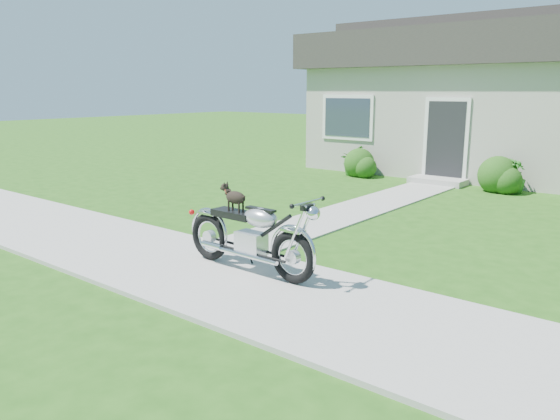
% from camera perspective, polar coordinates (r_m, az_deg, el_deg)
% --- Properties ---
extents(ground, '(80.00, 80.00, 0.00)m').
position_cam_1_polar(ground, '(6.70, -1.38, -8.42)').
color(ground, '#235114').
rests_on(ground, ground).
extents(sidewalk, '(24.00, 2.20, 0.04)m').
position_cam_1_polar(sidewalk, '(6.70, -1.38, -8.26)').
color(sidewalk, '#9E9B93').
rests_on(sidewalk, ground).
extents(walkway, '(1.20, 8.00, 0.03)m').
position_cam_1_polar(walkway, '(11.49, 9.05, 0.38)').
color(walkway, '#9E9B93').
rests_on(walkway, ground).
extents(house, '(12.60, 7.03, 4.50)m').
position_cam_1_polar(house, '(17.26, 25.71, 10.49)').
color(house, beige).
rests_on(house, ground).
extents(shrub_row, '(9.62, 0.92, 0.92)m').
position_cam_1_polar(shrub_row, '(13.77, 25.67, 2.82)').
color(shrub_row, '#224C14').
rests_on(shrub_row, ground).
extents(potted_plant_left, '(0.92, 0.96, 0.82)m').
position_cam_1_polar(potted_plant_left, '(15.73, 7.48, 5.12)').
color(potted_plant_left, '#215917').
rests_on(potted_plant_left, ground).
extents(potted_plant_right, '(0.49, 0.49, 0.81)m').
position_cam_1_polar(potted_plant_right, '(13.95, 23.42, 3.27)').
color(potted_plant_right, '#276B1D').
rests_on(potted_plant_right, ground).
extents(motorcycle_with_dog, '(2.22, 0.60, 1.13)m').
position_cam_1_polar(motorcycle_with_dog, '(7.12, -3.08, -2.59)').
color(motorcycle_with_dog, black).
rests_on(motorcycle_with_dog, sidewalk).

